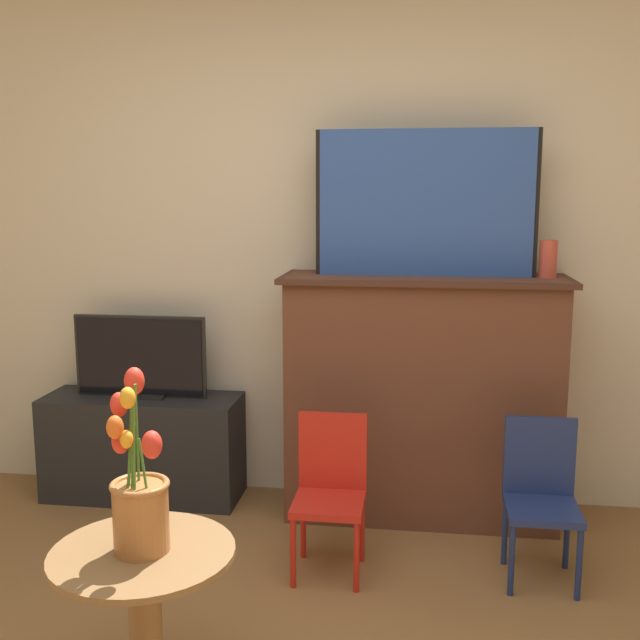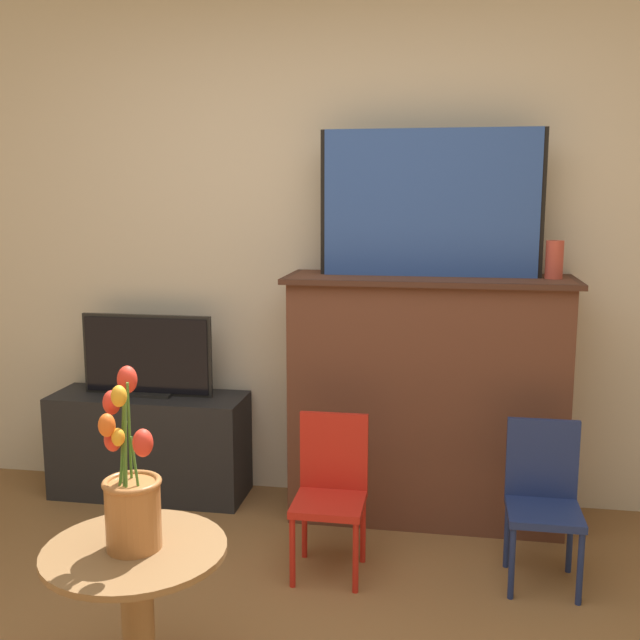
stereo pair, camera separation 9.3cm
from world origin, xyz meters
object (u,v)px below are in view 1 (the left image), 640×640
(painting, at_px, (425,203))
(vase_tulips, at_px, (139,497))
(tv_monitor, at_px, (140,358))
(chair_red, at_px, (330,486))
(chair_blue, at_px, (541,491))

(painting, height_order, vase_tulips, painting)
(tv_monitor, xyz_separation_m, chair_red, (1.04, -0.62, -0.37))
(painting, xyz_separation_m, chair_blue, (0.49, -0.54, -1.14))
(painting, height_order, chair_red, painting)
(tv_monitor, bearing_deg, painting, -0.60)
(chair_blue, distance_m, vase_tulips, 1.67)
(painting, xyz_separation_m, chair_red, (-0.36, -0.60, -1.14))
(chair_blue, bearing_deg, vase_tulips, -141.40)
(chair_blue, height_order, vase_tulips, vase_tulips)
(vase_tulips, bearing_deg, chair_red, 65.87)
(painting, relative_size, vase_tulips, 1.91)
(painting, bearing_deg, chair_blue, -48.08)
(chair_red, xyz_separation_m, vase_tulips, (-0.43, -0.96, 0.33))
(chair_red, distance_m, vase_tulips, 1.11)
(chair_blue, bearing_deg, tv_monitor, 163.55)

